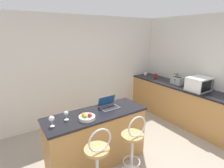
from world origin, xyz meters
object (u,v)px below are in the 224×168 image
Objects in this scene: bar_stool_near at (98,163)px; wine_glass_tall at (52,119)px; mug_white at (145,73)px; fruit_bowl at (87,117)px; laptop at (108,105)px; wine_glass_short at (66,114)px; toaster at (177,81)px; microwave at (199,84)px; mug_red at (156,75)px; storage_jar at (175,77)px; bar_stool_far at (133,148)px.

wine_glass_tall is at bearing 126.73° from bar_stool_near.
bar_stool_near reaches higher than mug_white.
fruit_bowl is 2.43× the size of mug_white.
laptop reaches higher than bar_stool_near.
toaster is at bearing 6.20° from wine_glass_short.
wine_glass_tall is (-3.22, -0.40, 0.02)m from toaster.
wine_glass_short is (-0.18, 0.63, 0.52)m from bar_stool_near.
laptop is 2.24m from toaster.
wine_glass_tall is (-3.21, 0.19, -0.04)m from microwave.
bar_stool_near is at bearing -131.25° from laptop.
toaster is (0.01, 0.59, -0.06)m from microwave.
wine_glass_short is 1.42× the size of mug_red.
fruit_bowl is 3.13m from mug_red.
bar_stool_near is 10.51× the size of mug_white.
mug_white is at bearing 36.78° from bar_stool_near.
laptop is 2.58m from mug_red.
toaster is at bearing 10.06° from fruit_bowl.
wine_glass_short is 3.27m from storage_jar.
microwave reaches higher than bar_stool_near.
microwave is 2.73m from fruit_bowl.
wine_glass_tall reaches higher than bar_stool_near.
laptop is at bearing 48.75° from bar_stool_near.
toaster is at bearing 23.34° from bar_stool_far.
mug_red is at bearing 31.33° from bar_stool_near.
toaster is (2.21, 0.95, 0.51)m from bar_stool_far.
fruit_bowl is at bearing -31.57° from wine_glass_short.
bar_stool_near is at bearing -143.22° from mug_white.
mug_red is (2.33, 1.10, -0.00)m from laptop.
wine_glass_tall is at bearing 170.46° from fruit_bowl.
bar_stool_far is at bearing -136.48° from mug_white.
laptop is at bearing 91.02° from bar_stool_far.
mug_white is at bearing 32.79° from laptop.
laptop is 1.01m from wine_glass_tall.
wine_glass_short is at bearing -170.37° from storage_jar.
bar_stool_near is at bearing -99.65° from fruit_bowl.
fruit_bowl is (-0.51, -0.21, -0.01)m from laptop.
bar_stool_far is 10.51× the size of mug_red.
laptop is at bearing -172.85° from toaster.
mug_white is 0.71× the size of wine_glass_short.
storage_jar reaches higher than mug_red.
microwave is 1.82× the size of toaster.
bar_stool_near and bar_stool_far have the same top height.
bar_stool_near is at bearing -158.87° from storage_jar.
fruit_bowl is at bearing -149.06° from mug_white.
bar_stool_far is at bearing -156.66° from toaster.
laptop reaches higher than wine_glass_tall.
bar_stool_near is 0.87m from wine_glass_tall.
microwave is 1.43m from mug_red.
mug_red is (2.92, 1.78, 0.47)m from bar_stool_near.
fruit_bowl is at bearing 177.75° from microwave.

